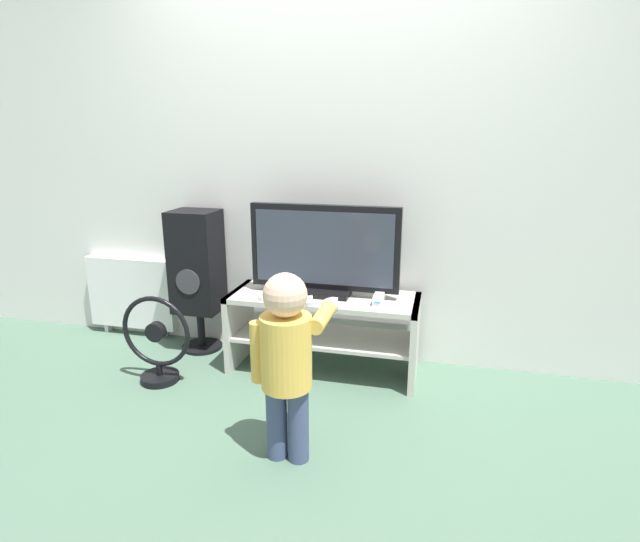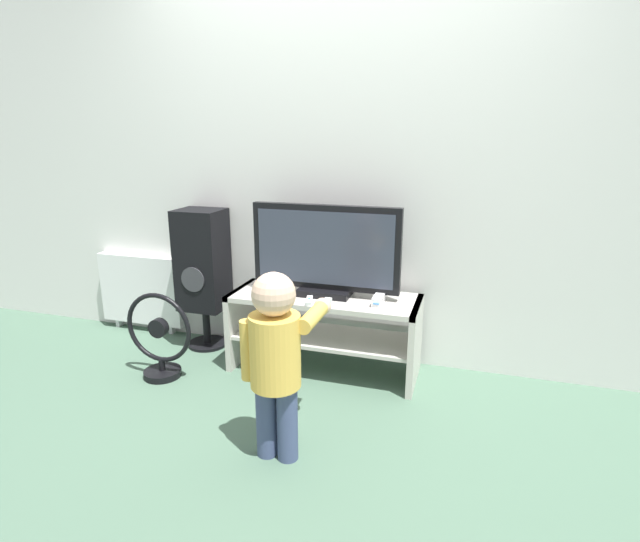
{
  "view_description": "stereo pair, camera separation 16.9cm",
  "coord_description": "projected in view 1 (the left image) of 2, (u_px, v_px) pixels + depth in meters",
  "views": [
    {
      "loc": [
        0.66,
        -2.54,
        1.43
      ],
      "look_at": [
        0.0,
        0.13,
        0.66
      ],
      "focal_mm": 28.0,
      "sensor_mm": 36.0,
      "label": 1
    },
    {
      "loc": [
        0.83,
        -2.5,
        1.43
      ],
      "look_at": [
        0.0,
        0.13,
        0.66
      ],
      "focal_mm": 28.0,
      "sensor_mm": 36.0,
      "label": 2
    }
  ],
  "objects": [
    {
      "name": "wall_back",
      "position": [
        335.0,
        154.0,
        3.04
      ],
      "size": [
        10.0,
        0.06,
        2.6
      ],
      "color": "silver",
      "rests_on": "ground_plane"
    },
    {
      "name": "tv_stand",
      "position": [
        323.0,
        321.0,
        3.03
      ],
      "size": [
        1.14,
        0.42,
        0.48
      ],
      "color": "beige",
      "rests_on": "ground_plane"
    },
    {
      "name": "radiator",
      "position": [
        132.0,
        293.0,
        3.58
      ],
      "size": [
        0.66,
        0.08,
        0.57
      ],
      "color": "white",
      "rests_on": "ground_plane"
    },
    {
      "name": "ground_plane",
      "position": [
        315.0,
        385.0,
        2.91
      ],
      "size": [
        16.0,
        16.0,
        0.0
      ],
      "primitive_type": "plane",
      "color": "#4C6B56"
    },
    {
      "name": "remote_primary",
      "position": [
        268.0,
        297.0,
        2.93
      ],
      "size": [
        0.09,
        0.13,
        0.03
      ],
      "color": "white",
      "rests_on": "tv_stand"
    },
    {
      "name": "child",
      "position": [
        288.0,
        353.0,
        2.14
      ],
      "size": [
        0.33,
        0.49,
        0.87
      ],
      "color": "#3F4C72",
      "rests_on": "ground_plane"
    },
    {
      "name": "floor_fan",
      "position": [
        157.0,
        344.0,
        2.91
      ],
      "size": [
        0.43,
        0.22,
        0.53
      ],
      "color": "black",
      "rests_on": "ground_plane"
    },
    {
      "name": "television",
      "position": [
        324.0,
        252.0,
        2.93
      ],
      "size": [
        0.89,
        0.2,
        0.54
      ],
      "color": "black",
      "rests_on": "tv_stand"
    },
    {
      "name": "remote_secondary",
      "position": [
        310.0,
        301.0,
        2.85
      ],
      "size": [
        0.06,
        0.13,
        0.03
      ],
      "color": "white",
      "rests_on": "tv_stand"
    },
    {
      "name": "game_console",
      "position": [
        379.0,
        298.0,
        2.86
      ],
      "size": [
        0.05,
        0.18,
        0.05
      ],
      "color": "white",
      "rests_on": "tv_stand"
    },
    {
      "name": "speaker_tower",
      "position": [
        197.0,
        265.0,
        3.27
      ],
      "size": [
        0.3,
        0.27,
        0.95
      ],
      "color": "black",
      "rests_on": "ground_plane"
    }
  ]
}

